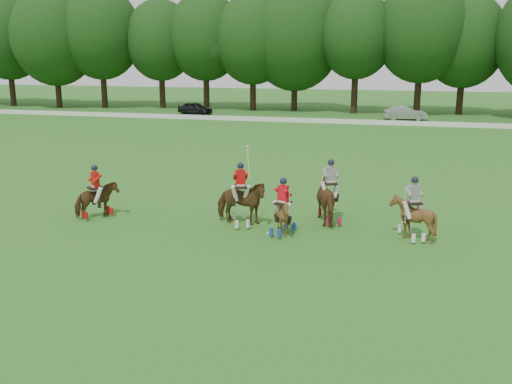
% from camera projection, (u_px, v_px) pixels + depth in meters
% --- Properties ---
extents(ground, '(180.00, 180.00, 0.00)m').
position_uv_depth(ground, '(216.00, 267.00, 17.54)').
color(ground, '#2A641C').
rests_on(ground, ground).
extents(tree_line, '(117.98, 14.32, 14.75)m').
position_uv_depth(tree_line, '(360.00, 36.00, 60.73)').
color(tree_line, black).
rests_on(tree_line, ground).
extents(boundary_rail, '(120.00, 0.10, 0.44)m').
position_uv_depth(boundary_rail, '(345.00, 121.00, 53.24)').
color(boundary_rail, white).
rests_on(boundary_rail, ground).
extents(car_left, '(4.11, 2.38, 1.31)m').
position_uv_depth(car_left, '(195.00, 108.00, 61.38)').
color(car_left, black).
rests_on(car_left, ground).
extents(car_mid, '(4.30, 2.15, 1.35)m').
position_uv_depth(car_mid, '(405.00, 113.00, 56.03)').
color(car_mid, '#A6A6AB').
rests_on(car_mid, ground).
extents(polo_red_a, '(1.66, 1.79, 2.15)m').
position_uv_depth(polo_red_a, '(96.00, 199.00, 22.62)').
color(polo_red_a, '#4A2E13').
rests_on(polo_red_a, ground).
extents(polo_red_b, '(2.14, 2.00, 2.97)m').
position_uv_depth(polo_red_b, '(241.00, 202.00, 21.66)').
color(polo_red_b, '#4A2E13').
rests_on(polo_red_b, ground).
extents(polo_red_c, '(1.47, 1.55, 2.11)m').
position_uv_depth(polo_red_c, '(283.00, 215.00, 20.48)').
color(polo_red_c, '#4A2E13').
rests_on(polo_red_c, ground).
extents(polo_stripe_a, '(1.70, 2.34, 2.48)m').
position_uv_depth(polo_stripe_a, '(330.00, 199.00, 22.01)').
color(polo_stripe_a, '#4A2E13').
rests_on(polo_stripe_a, ground).
extents(polo_stripe_b, '(1.72, 1.79, 2.26)m').
position_uv_depth(polo_stripe_b, '(412.00, 217.00, 20.01)').
color(polo_stripe_b, '#4A2E13').
rests_on(polo_stripe_b, ground).
extents(polo_ball, '(0.09, 0.09, 0.09)m').
position_uv_depth(polo_ball, '(268.00, 233.00, 20.69)').
color(polo_ball, white).
rests_on(polo_ball, ground).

